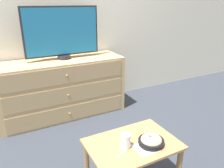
% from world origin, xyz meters
% --- Properties ---
extents(ground_plane, '(12.00, 12.00, 0.00)m').
position_xyz_m(ground_plane, '(0.00, 0.00, 0.00)').
color(ground_plane, '#383D47').
extents(wall_back, '(12.00, 0.05, 2.60)m').
position_xyz_m(wall_back, '(0.00, 0.03, 1.30)').
color(wall_back, silver).
rests_on(wall_back, ground_plane).
extents(dresser, '(1.65, 0.55, 0.78)m').
position_xyz_m(dresser, '(-0.09, -0.29, 0.39)').
color(dresser, tan).
rests_on(dresser, ground_plane).
extents(tv, '(0.96, 0.17, 0.66)m').
position_xyz_m(tv, '(-0.02, -0.25, 1.12)').
color(tv, '#232328').
rests_on(tv, dresser).
extents(coffee_table, '(0.70, 0.49, 0.45)m').
position_xyz_m(coffee_table, '(0.05, -1.84, 0.36)').
color(coffee_table, tan).
rests_on(coffee_table, ground_plane).
extents(takeout_bowl, '(0.20, 0.20, 0.16)m').
position_xyz_m(takeout_bowl, '(0.17, -1.92, 0.48)').
color(takeout_bowl, black).
rests_on(takeout_bowl, coffee_table).
extents(drink_cup, '(0.08, 0.08, 0.11)m').
position_xyz_m(drink_cup, '(-0.03, -1.86, 0.50)').
color(drink_cup, white).
rests_on(drink_cup, coffee_table).
extents(napkin, '(0.16, 0.16, 0.00)m').
position_xyz_m(napkin, '(0.10, -1.94, 0.45)').
color(napkin, white).
rests_on(napkin, coffee_table).
extents(knife, '(0.17, 0.08, 0.01)m').
position_xyz_m(knife, '(-0.05, -1.90, 0.45)').
color(knife, white).
rests_on(knife, coffee_table).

